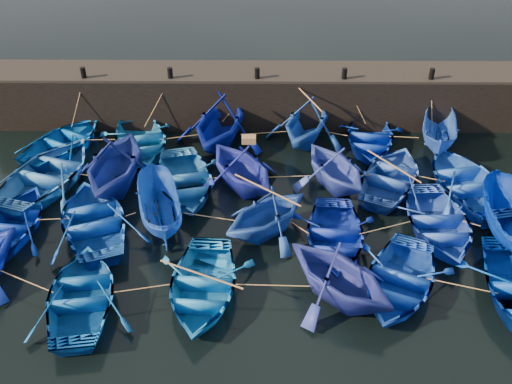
{
  "coord_description": "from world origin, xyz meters",
  "views": [
    {
      "loc": [
        0.15,
        -14.9,
        13.41
      ],
      "look_at": [
        0.0,
        3.2,
        0.7
      ],
      "focal_mm": 40.0,
      "sensor_mm": 36.0,
      "label": 1
    }
  ],
  "objects_px": {
    "boat_0": "(65,141)",
    "wooden_crate": "(249,139)",
    "boat_13": "(13,222)",
    "boat_8": "(184,180)"
  },
  "relations": [
    {
      "from": "boat_0",
      "to": "wooden_crate",
      "type": "bearing_deg",
      "value": -172.38
    },
    {
      "from": "boat_8",
      "to": "boat_13",
      "type": "relative_size",
      "value": 1.12
    },
    {
      "from": "boat_8",
      "to": "wooden_crate",
      "type": "distance_m",
      "value": 3.22
    },
    {
      "from": "boat_13",
      "to": "boat_8",
      "type": "bearing_deg",
      "value": -149.4
    },
    {
      "from": "boat_8",
      "to": "wooden_crate",
      "type": "relative_size",
      "value": 8.69
    },
    {
      "from": "boat_0",
      "to": "wooden_crate",
      "type": "relative_size",
      "value": 8.22
    },
    {
      "from": "boat_8",
      "to": "boat_13",
      "type": "height_order",
      "value": "boat_8"
    },
    {
      "from": "wooden_crate",
      "to": "boat_13",
      "type": "bearing_deg",
      "value": -161.53
    },
    {
      "from": "boat_0",
      "to": "boat_13",
      "type": "bearing_deg",
      "value": 114.81
    },
    {
      "from": "boat_13",
      "to": "wooden_crate",
      "type": "relative_size",
      "value": 7.74
    }
  ]
}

